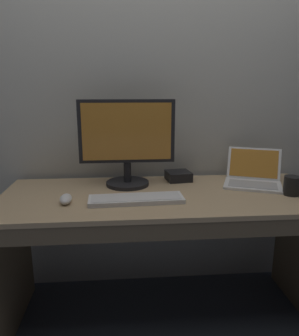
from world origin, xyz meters
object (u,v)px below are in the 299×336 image
object	(u,v)px
laptop_white	(253,178)
wired_keyboard	(136,199)
external_monitor	(127,142)
coffee_mug	(293,186)
computer_mouse	(66,199)
external_drive_box	(178,176)

from	to	relation	value
laptop_white	wired_keyboard	size ratio (longest dim) A/B	0.84
external_monitor	coffee_mug	xyz separation A→B (m)	(0.85, -0.23, -0.20)
laptop_white	computer_mouse	distance (m)	1.05
external_monitor	wired_keyboard	distance (m)	0.36
external_drive_box	coffee_mug	xyz separation A→B (m)	(0.54, -0.32, 0.02)
external_monitor	wired_keyboard	size ratio (longest dim) A/B	1.12
wired_keyboard	coffee_mug	world-z (taller)	coffee_mug
laptop_white	external_drive_box	xyz separation A→B (m)	(-0.41, 0.12, -0.01)
coffee_mug	laptop_white	bearing A→B (deg)	123.07
laptop_white	computer_mouse	xyz separation A→B (m)	(-1.02, -0.23, -0.02)
external_monitor	wired_keyboard	xyz separation A→B (m)	(0.04, -0.27, -0.24)
external_drive_box	coffee_mug	distance (m)	0.63
external_monitor	coffee_mug	distance (m)	0.90
wired_keyboard	computer_mouse	size ratio (longest dim) A/B	4.14
external_monitor	coffee_mug	world-z (taller)	external_monitor
computer_mouse	external_monitor	bearing A→B (deg)	38.48
external_monitor	laptop_white	bearing A→B (deg)	-2.59
wired_keyboard	external_drive_box	bearing A→B (deg)	52.66
laptop_white	coffee_mug	world-z (taller)	laptop_white
external_monitor	external_drive_box	xyz separation A→B (m)	(0.31, 0.08, -0.22)
coffee_mug	computer_mouse	bearing A→B (deg)	-178.49
laptop_white	wired_keyboard	xyz separation A→B (m)	(-0.68, -0.24, -0.03)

